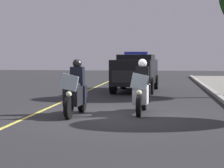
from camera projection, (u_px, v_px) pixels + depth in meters
name	position (u px, v px, depth m)	size (l,w,h in m)	color
ground_plane	(108.00, 116.00, 12.06)	(80.00, 80.00, 0.00)	#28282B
lane_stripe_center	(34.00, 114.00, 12.36)	(48.00, 0.12, 0.01)	#E0D14C
police_motorcycle_lead_left	(76.00, 93.00, 12.04)	(2.14, 0.60, 1.72)	black
police_motorcycle_lead_right	(142.00, 91.00, 12.50)	(2.14, 0.60, 1.72)	black
police_suv	(136.00, 71.00, 20.49)	(5.00, 2.29, 2.05)	black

